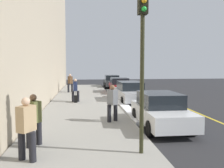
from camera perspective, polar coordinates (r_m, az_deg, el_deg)
name	(u,v)px	position (r m, az deg, el deg)	size (l,w,h in m)	color
ground_plane	(128,102)	(17.48, 3.86, -4.38)	(56.00, 56.00, 0.00)	#28282B
sidewalk	(83,102)	(17.17, -7.05, -4.31)	(28.00, 4.60, 0.15)	gray
lane_stripe_centre	(169,101)	(18.35, 13.75, -4.06)	(28.00, 0.14, 0.01)	gold
snow_bank_curb	(125,107)	(14.59, 3.24, -5.73)	(8.42, 0.56, 0.22)	white
parked_car_charcoal	(112,81)	(28.83, -0.03, 0.69)	(4.62, 2.00, 1.51)	black
parked_car_red	(120,86)	(22.50, 1.85, -0.42)	(4.32, 2.02, 1.51)	black
parked_car_silver	(130,92)	(17.33, 4.50, -1.92)	(4.78, 1.99, 1.51)	black
parked_car_white	(160,110)	(10.51, 11.74, -6.28)	(4.21, 1.93, 1.51)	black
pedestrian_brown_coat	(70,82)	(22.68, -10.17, 0.37)	(0.56, 0.53, 1.75)	black
pedestrian_tan_coat	(26,127)	(6.74, -20.15, -9.88)	(0.55, 0.51, 1.72)	black
pedestrian_olive_coat	(34,119)	(7.86, -18.56, -8.00)	(0.51, 0.52, 1.67)	black
pedestrian_navy_coat	(75,90)	(16.68, -8.91, -1.34)	(0.44, 0.54, 1.62)	black
pedestrian_grey_coat	(112,102)	(10.67, 0.10, -4.43)	(0.54, 0.50, 1.68)	black
traffic_light_pole	(142,45)	(6.75, 7.45, 9.46)	(0.35, 0.26, 4.69)	#2D2D19
rolling_suitcase	(76,99)	(16.41, -8.83, -3.61)	(0.34, 0.22, 0.85)	black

